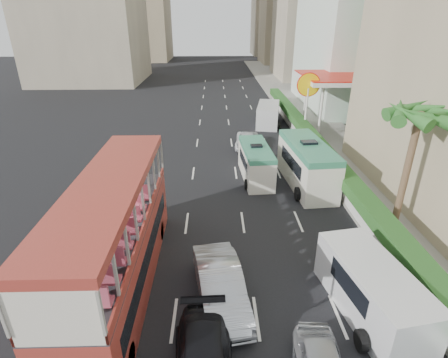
{
  "coord_description": "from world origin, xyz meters",
  "views": [
    {
      "loc": [
        -1.93,
        -12.01,
        10.62
      ],
      "look_at": [
        -1.5,
        4.0,
        3.2
      ],
      "focal_mm": 28.0,
      "sensor_mm": 36.0,
      "label": 1
    }
  ],
  "objects_px": {
    "minibus_near": "(256,162)",
    "panel_van_far": "(268,115)",
    "double_decker_bus": "(116,236)",
    "minibus_far": "(307,164)",
    "panel_van_near": "(372,290)",
    "shell_station": "(332,103)",
    "car_silver_lane_a": "(220,301)",
    "van_asset": "(247,147)",
    "palm_tree": "(406,174)"
  },
  "relations": [
    {
      "from": "car_silver_lane_a",
      "to": "shell_station",
      "type": "distance_m",
      "value": 26.94
    },
    {
      "from": "double_decker_bus",
      "to": "palm_tree",
      "type": "xyz_separation_m",
      "value": [
        13.8,
        4.0,
        0.85
      ]
    },
    {
      "from": "minibus_near",
      "to": "shell_station",
      "type": "xyz_separation_m",
      "value": [
        9.03,
        11.92,
        1.56
      ]
    },
    {
      "from": "panel_van_near",
      "to": "panel_van_far",
      "type": "distance_m",
      "value": 26.75
    },
    {
      "from": "car_silver_lane_a",
      "to": "minibus_near",
      "type": "xyz_separation_m",
      "value": [
        2.75,
        12.15,
        1.19
      ]
    },
    {
      "from": "minibus_far",
      "to": "panel_van_near",
      "type": "height_order",
      "value": "minibus_far"
    },
    {
      "from": "panel_van_far",
      "to": "shell_station",
      "type": "xyz_separation_m",
      "value": [
        6.18,
        -1.99,
        1.66
      ]
    },
    {
      "from": "van_asset",
      "to": "panel_van_near",
      "type": "xyz_separation_m",
      "value": [
        3.12,
        -19.5,
        1.06
      ]
    },
    {
      "from": "car_silver_lane_a",
      "to": "van_asset",
      "type": "bearing_deg",
      "value": 72.48
    },
    {
      "from": "panel_van_far",
      "to": "car_silver_lane_a",
      "type": "bearing_deg",
      "value": -91.4
    },
    {
      "from": "panel_van_near",
      "to": "panel_van_far",
      "type": "height_order",
      "value": "panel_van_far"
    },
    {
      "from": "car_silver_lane_a",
      "to": "panel_van_far",
      "type": "height_order",
      "value": "panel_van_far"
    },
    {
      "from": "van_asset",
      "to": "minibus_far",
      "type": "relative_size",
      "value": 0.63
    },
    {
      "from": "car_silver_lane_a",
      "to": "minibus_near",
      "type": "height_order",
      "value": "minibus_near"
    },
    {
      "from": "double_decker_bus",
      "to": "shell_station",
      "type": "distance_m",
      "value": 28.02
    },
    {
      "from": "double_decker_bus",
      "to": "panel_van_near",
      "type": "relative_size",
      "value": 2.07
    },
    {
      "from": "double_decker_bus",
      "to": "shell_station",
      "type": "xyz_separation_m",
      "value": [
        16.0,
        23.0,
        0.22
      ]
    },
    {
      "from": "panel_van_near",
      "to": "panel_van_far",
      "type": "relative_size",
      "value": 0.97
    },
    {
      "from": "panel_van_near",
      "to": "shell_station",
      "type": "height_order",
      "value": "shell_station"
    },
    {
      "from": "minibus_far",
      "to": "panel_van_far",
      "type": "distance_m",
      "value": 15.12
    },
    {
      "from": "panel_van_far",
      "to": "minibus_far",
      "type": "bearing_deg",
      "value": -77.39
    },
    {
      "from": "double_decker_bus",
      "to": "palm_tree",
      "type": "relative_size",
      "value": 1.72
    },
    {
      "from": "van_asset",
      "to": "shell_station",
      "type": "bearing_deg",
      "value": 36.93
    },
    {
      "from": "panel_van_near",
      "to": "palm_tree",
      "type": "relative_size",
      "value": 0.83
    },
    {
      "from": "van_asset",
      "to": "panel_van_far",
      "type": "bearing_deg",
      "value": 75.06
    },
    {
      "from": "minibus_near",
      "to": "panel_van_far",
      "type": "height_order",
      "value": "minibus_near"
    },
    {
      "from": "minibus_near",
      "to": "panel_van_far",
      "type": "distance_m",
      "value": 14.19
    },
    {
      "from": "double_decker_bus",
      "to": "minibus_far",
      "type": "xyz_separation_m",
      "value": [
        10.32,
        9.88,
        -1.03
      ]
    },
    {
      "from": "car_silver_lane_a",
      "to": "minibus_far",
      "type": "bearing_deg",
      "value": 51.58
    },
    {
      "from": "car_silver_lane_a",
      "to": "shell_station",
      "type": "xyz_separation_m",
      "value": [
        11.78,
        24.07,
        2.75
      ]
    },
    {
      "from": "shell_station",
      "to": "minibus_near",
      "type": "bearing_deg",
      "value": -127.16
    },
    {
      "from": "panel_van_near",
      "to": "palm_tree",
      "type": "distance_m",
      "value": 7.26
    },
    {
      "from": "car_silver_lane_a",
      "to": "panel_van_far",
      "type": "xyz_separation_m",
      "value": [
        5.6,
        26.05,
        1.09
      ]
    },
    {
      "from": "minibus_far",
      "to": "shell_station",
      "type": "height_order",
      "value": "shell_station"
    },
    {
      "from": "palm_tree",
      "to": "panel_van_far",
      "type": "bearing_deg",
      "value": 100.74
    },
    {
      "from": "minibus_far",
      "to": "panel_van_near",
      "type": "relative_size",
      "value": 1.28
    },
    {
      "from": "van_asset",
      "to": "minibus_near",
      "type": "height_order",
      "value": "minibus_near"
    },
    {
      "from": "panel_van_far",
      "to": "minibus_near",
      "type": "bearing_deg",
      "value": -90.86
    },
    {
      "from": "car_silver_lane_a",
      "to": "palm_tree",
      "type": "relative_size",
      "value": 0.78
    },
    {
      "from": "van_asset",
      "to": "panel_van_near",
      "type": "bearing_deg",
      "value": -74.15
    },
    {
      "from": "panel_van_far",
      "to": "shell_station",
      "type": "height_order",
      "value": "shell_station"
    },
    {
      "from": "minibus_far",
      "to": "car_silver_lane_a",
      "type": "bearing_deg",
      "value": -123.89
    },
    {
      "from": "van_asset",
      "to": "double_decker_bus",
      "type": "bearing_deg",
      "value": -104.6
    },
    {
      "from": "minibus_near",
      "to": "shell_station",
      "type": "distance_m",
      "value": 15.03
    },
    {
      "from": "car_silver_lane_a",
      "to": "panel_van_near",
      "type": "distance_m",
      "value": 5.97
    },
    {
      "from": "van_asset",
      "to": "minibus_far",
      "type": "height_order",
      "value": "minibus_far"
    },
    {
      "from": "car_silver_lane_a",
      "to": "shell_station",
      "type": "bearing_deg",
      "value": 54.61
    },
    {
      "from": "panel_van_far",
      "to": "shell_station",
      "type": "distance_m",
      "value": 6.7
    },
    {
      "from": "van_asset",
      "to": "minibus_near",
      "type": "relative_size",
      "value": 0.79
    },
    {
      "from": "panel_van_near",
      "to": "palm_tree",
      "type": "height_order",
      "value": "palm_tree"
    }
  ]
}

